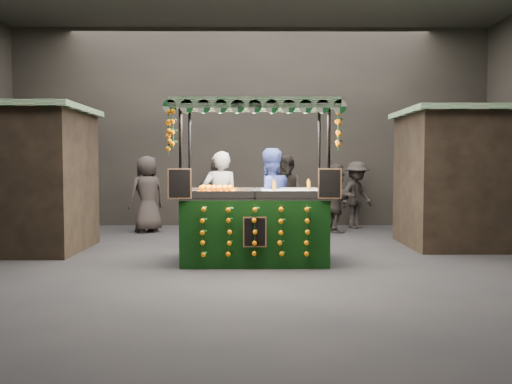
{
  "coord_description": "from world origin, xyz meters",
  "views": [
    {
      "loc": [
        0.07,
        -8.7,
        1.57
      ],
      "look_at": [
        0.12,
        0.17,
        1.1
      ],
      "focal_mm": 37.76,
      "sensor_mm": 36.0,
      "label": 1
    }
  ],
  "objects": [
    {
      "name": "juice_stall",
      "position": [
        0.11,
        -0.18,
        0.79
      ],
      "size": [
        2.62,
        1.54,
        2.54
      ],
      "color": "black",
      "rests_on": "ground"
    },
    {
      "name": "shopper_3",
      "position": [
        2.59,
        4.36,
        0.81
      ],
      "size": [
        1.19,
        1.15,
        1.63
      ],
      "rotation": [
        0.0,
        0.0,
        0.72
      ],
      "color": "black",
      "rests_on": "ground"
    },
    {
      "name": "ground",
      "position": [
        0.0,
        0.0,
        0.0
      ],
      "size": [
        12.0,
        12.0,
        0.0
      ],
      "primitive_type": "plane",
      "color": "black",
      "rests_on": "ground"
    },
    {
      "name": "shopper_5",
      "position": [
        1.96,
        3.63,
        0.8
      ],
      "size": [
        0.73,
        1.54,
        1.6
      ],
      "rotation": [
        0.0,
        0.0,
        1.75
      ],
      "color": "#2B2623",
      "rests_on": "ground"
    },
    {
      "name": "neighbour_stall_left",
      "position": [
        -4.4,
        1.0,
        1.31
      ],
      "size": [
        3.0,
        2.2,
        2.6
      ],
      "color": "black",
      "rests_on": "ground"
    },
    {
      "name": "vendor_grey",
      "position": [
        -0.52,
        0.99,
        0.9
      ],
      "size": [
        0.74,
        0.58,
        1.79
      ],
      "rotation": [
        0.0,
        0.0,
        3.39
      ],
      "color": "slate",
      "rests_on": "ground"
    },
    {
      "name": "shopper_0",
      "position": [
        -4.5,
        3.39,
        0.8
      ],
      "size": [
        0.62,
        0.44,
        1.6
      ],
      "rotation": [
        0.0,
        0.0,
        -0.11
      ],
      "color": "black",
      "rests_on": "ground"
    },
    {
      "name": "neighbour_stall_right",
      "position": [
        4.4,
        1.5,
        1.31
      ],
      "size": [
        3.0,
        2.2,
        2.6
      ],
      "color": "black",
      "rests_on": "ground"
    },
    {
      "name": "vendor_blue",
      "position": [
        0.35,
        0.66,
        0.92
      ],
      "size": [
        1.1,
        0.99,
        1.84
      ],
      "rotation": [
        0.0,
        0.0,
        3.55
      ],
      "color": "navy",
      "rests_on": "ground"
    },
    {
      "name": "shopper_4",
      "position": [
        -2.36,
        3.61,
        0.88
      ],
      "size": [
        1.02,
        0.97,
        1.76
      ],
      "rotation": [
        0.0,
        0.0,
        3.81
      ],
      "color": "#2C2624",
      "rests_on": "ground"
    },
    {
      "name": "shopper_2",
      "position": [
        -0.74,
        3.24,
        0.84
      ],
      "size": [
        1.0,
        0.46,
        1.67
      ],
      "rotation": [
        0.0,
        0.0,
        3.09
      ],
      "color": "#2C2524",
      "rests_on": "ground"
    },
    {
      "name": "market_hall",
      "position": [
        0.0,
        0.0,
        3.38
      ],
      "size": [
        12.1,
        10.1,
        5.05
      ],
      "color": "black",
      "rests_on": "ground"
    },
    {
      "name": "shopper_1",
      "position": [
        0.85,
        3.25,
        0.89
      ],
      "size": [
        1.06,
        0.96,
        1.77
      ],
      "rotation": [
        0.0,
        0.0,
        -0.41
      ],
      "color": "black",
      "rests_on": "ground"
    }
  ]
}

